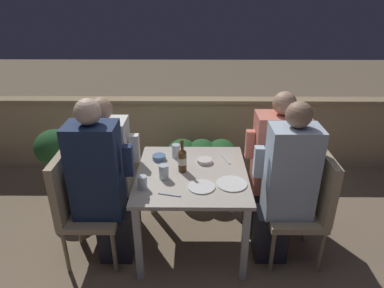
{
  "coord_description": "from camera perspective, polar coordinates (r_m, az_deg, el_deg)",
  "views": [
    {
      "loc": [
        0.02,
        -2.4,
        2.09
      ],
      "look_at": [
        0.0,
        0.07,
        0.92
      ],
      "focal_mm": 32.0,
      "sensor_mm": 36.0,
      "label": 1
    }
  ],
  "objects": [
    {
      "name": "ground_plane",
      "position": [
        3.18,
        -0.01,
        -15.79
      ],
      "size": [
        16.0,
        16.0,
        0.0
      ],
      "primitive_type": "plane",
      "color": "#847056"
    },
    {
      "name": "parapet_wall",
      "position": [
        4.16,
        0.15,
        1.9
      ],
      "size": [
        9.0,
        0.18,
        0.87
      ],
      "color": "tan",
      "rests_on": "ground_plane"
    },
    {
      "name": "dining_table",
      "position": [
        2.81,
        -0.01,
        -6.31
      ],
      "size": [
        0.89,
        0.95,
        0.7
      ],
      "color": "#BCB2A3",
      "rests_on": "ground_plane"
    },
    {
      "name": "planter_hedge",
      "position": [
        3.68,
        1.65,
        -3.21
      ],
      "size": [
        0.77,
        0.47,
        0.59
      ],
      "color": "brown",
      "rests_on": "ground_plane"
    },
    {
      "name": "chair_left_near",
      "position": [
        2.86,
        -18.5,
        -8.91
      ],
      "size": [
        0.44,
        0.44,
        0.93
      ],
      "color": "tan",
      "rests_on": "ground_plane"
    },
    {
      "name": "person_navy_jumper",
      "position": [
        2.72,
        -14.88,
        -6.49
      ],
      "size": [
        0.47,
        0.26,
        1.38
      ],
      "color": "#282833",
      "rests_on": "ground_plane"
    },
    {
      "name": "chair_left_far",
      "position": [
        3.12,
        -16.81,
        -5.54
      ],
      "size": [
        0.44,
        0.44,
        0.93
      ],
      "color": "tan",
      "rests_on": "ground_plane"
    },
    {
      "name": "person_white_polo",
      "position": [
        3.02,
        -13.32,
        -4.02
      ],
      "size": [
        0.48,
        0.26,
        1.28
      ],
      "color": "#282833",
      "rests_on": "ground_plane"
    },
    {
      "name": "chair_right_near",
      "position": [
        2.86,
        18.95,
        -8.92
      ],
      "size": [
        0.44,
        0.44,
        0.93
      ],
      "color": "tan",
      "rests_on": "ground_plane"
    },
    {
      "name": "person_blue_shirt",
      "position": [
        2.73,
        15.3,
        -6.65
      ],
      "size": [
        0.47,
        0.26,
        1.35
      ],
      "color": "#282833",
      "rests_on": "ground_plane"
    },
    {
      "name": "chair_right_far",
      "position": [
        3.15,
        16.88,
        -5.32
      ],
      "size": [
        0.44,
        0.44,
        0.93
      ],
      "color": "tan",
      "rests_on": "ground_plane"
    },
    {
      "name": "person_coral_top",
      "position": [
        3.04,
        13.47,
        -3.51
      ],
      "size": [
        0.5,
        0.26,
        1.32
      ],
      "color": "#282833",
      "rests_on": "ground_plane"
    },
    {
      "name": "beer_bottle",
      "position": [
        2.74,
        -1.62,
        -2.59
      ],
      "size": [
        0.07,
        0.07,
        0.28
      ],
      "color": "brown",
      "rests_on": "dining_table"
    },
    {
      "name": "plate_0",
      "position": [
        2.58,
        1.58,
        -7.13
      ],
      "size": [
        0.21,
        0.21,
        0.01
      ],
      "color": "white",
      "rests_on": "dining_table"
    },
    {
      "name": "plate_1",
      "position": [
        2.63,
        6.64,
        -6.6
      ],
      "size": [
        0.23,
        0.23,
        0.01
      ],
      "color": "white",
      "rests_on": "dining_table"
    },
    {
      "name": "bowl_0",
      "position": [
        2.91,
        2.14,
        -2.77
      ],
      "size": [
        0.13,
        0.13,
        0.03
      ],
      "color": "silver",
      "rests_on": "dining_table"
    },
    {
      "name": "bowl_1",
      "position": [
        2.97,
        -5.51,
        -2.19
      ],
      "size": [
        0.11,
        0.11,
        0.04
      ],
      "color": "#4C709E",
      "rests_on": "dining_table"
    },
    {
      "name": "glass_cup_0",
      "position": [
        2.98,
        -2.67,
        -1.16
      ],
      "size": [
        0.07,
        0.07,
        0.12
      ],
      "color": "silver",
      "rests_on": "dining_table"
    },
    {
      "name": "glass_cup_1",
      "position": [
        2.67,
        -4.72,
        -4.64
      ],
      "size": [
        0.08,
        0.08,
        0.12
      ],
      "color": "silver",
      "rests_on": "dining_table"
    },
    {
      "name": "glass_cup_2",
      "position": [
        2.57,
        -8.23,
        -6.34
      ],
      "size": [
        0.07,
        0.07,
        0.1
      ],
      "color": "silver",
      "rests_on": "dining_table"
    },
    {
      "name": "fork_0",
      "position": [
        2.5,
        -3.79,
        -8.38
      ],
      "size": [
        0.17,
        0.06,
        0.01
      ],
      "color": "silver",
      "rests_on": "dining_table"
    },
    {
      "name": "fork_1",
      "position": [
        2.97,
        5.64,
        -2.59
      ],
      "size": [
        0.08,
        0.17,
        0.01
      ],
      "color": "silver",
      "rests_on": "dining_table"
    },
    {
      "name": "potted_plant",
      "position": [
        3.72,
        -21.59,
        -2.22
      ],
      "size": [
        0.39,
        0.39,
        0.79
      ],
      "color": "#B2A899",
      "rests_on": "ground_plane"
    }
  ]
}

